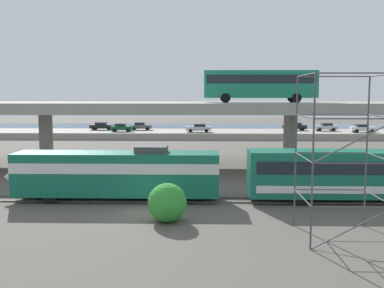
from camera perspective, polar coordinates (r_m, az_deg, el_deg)
The scene contains 17 objects.
ground_plane at distance 30.64m, azimuth -6.23°, elevation -8.90°, with size 260.00×260.00×0.00m, color #565149.
rail_strip_near at distance 33.72m, azimuth -5.49°, elevation -7.37°, with size 110.00×0.12×0.12m, color #59544C.
rail_strip_far at distance 35.22m, azimuth -5.18°, elevation -6.78°, with size 110.00×0.12×0.12m, color #59544C.
train_locomotive at distance 34.59m, azimuth -10.78°, elevation -3.50°, with size 16.44×3.04×4.18m.
highway_overpass at distance 49.48m, azimuth -3.20°, elevation 4.52°, with size 96.00×12.95×7.18m.
transit_bus_on_overpass at distance 49.01m, azimuth 8.67°, elevation 7.66°, with size 12.00×2.68×3.40m.
scaffolding_tower at distance 25.98m, azimuth 18.70°, elevation -0.74°, with size 4.34×4.34×9.16m.
pier_parking_lot at distance 84.71m, azimuth -1.23°, elevation 1.28°, with size 79.35×11.38×1.20m, color #9E998E.
parked_car_0 at distance 87.01m, azimuth -6.56°, elevation 2.28°, with size 4.16×1.82×1.50m.
parked_car_1 at distance 86.82m, azimuth 20.94°, elevation 1.90°, with size 4.45×1.90×1.50m.
parked_car_2 at distance 88.53m, azimuth -11.41°, elevation 2.27°, with size 4.62×1.98×1.50m.
parked_car_3 at distance 88.27m, azimuth 16.70°, elevation 2.11°, with size 4.20×1.86×1.50m.
parked_car_4 at distance 83.83m, azimuth -8.98°, elevation 2.09°, with size 4.04×1.84×1.50m.
parked_car_5 at distance 87.96m, azimuth 12.97°, elevation 2.20°, with size 4.47×1.85×1.50m.
parked_car_6 at distance 81.76m, azimuth 0.86°, elevation 2.07°, with size 4.62×1.95×1.50m.
harbor_water at distance 107.67m, azimuth -0.65°, elevation 2.03°, with size 140.00×36.00×0.01m, color navy.
shrub_right at distance 28.44m, azimuth -3.18°, elevation -7.49°, with size 2.48×2.48×2.48m, color #2E8C31.
Camera 1 is at (4.06, -29.29, 8.01)m, focal length 41.82 mm.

